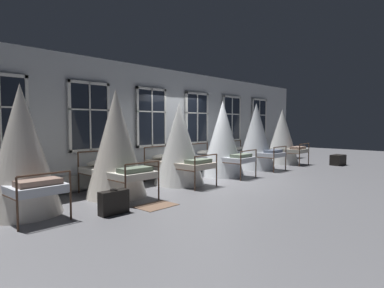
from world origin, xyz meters
name	(u,v)px	position (x,y,z in m)	size (l,w,h in m)	color
ground	(206,180)	(0.00, 0.00, 0.00)	(28.82, 28.82, 0.00)	slate
back_wall_with_windows	(174,123)	(0.00, 1.33, 1.66)	(15.41, 0.10, 3.33)	silver
window_bank	(176,143)	(0.00, 1.21, 1.03)	(11.29, 0.10, 2.63)	black
cot_first	(22,152)	(-5.09, 0.16, 1.16)	(1.39, 1.97, 2.40)	#4C3323
cot_second	(116,145)	(-3.05, 0.12, 1.18)	(1.39, 1.98, 2.44)	#4C3323
cot_third	(179,145)	(-0.98, 0.14, 1.08)	(1.39, 1.96, 2.23)	#4C3323
cot_fourth	(223,140)	(0.97, 0.11, 1.15)	(1.39, 1.97, 2.38)	#4C3323
cot_fifth	(256,137)	(3.03, 0.13, 1.16)	(1.39, 1.96, 2.40)	#4C3323
cot_sixth	(282,137)	(5.12, 0.17, 1.08)	(1.39, 1.96, 2.24)	#4C3323
rug_second	(156,206)	(-3.05, -1.22, 0.01)	(0.80, 0.56, 0.01)	brown
suitcase_dark	(114,202)	(-3.97, -1.08, 0.22)	(0.57, 0.23, 0.47)	black
travel_trunk	(338,160)	(6.09, -1.76, 0.21)	(0.64, 0.40, 0.41)	black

